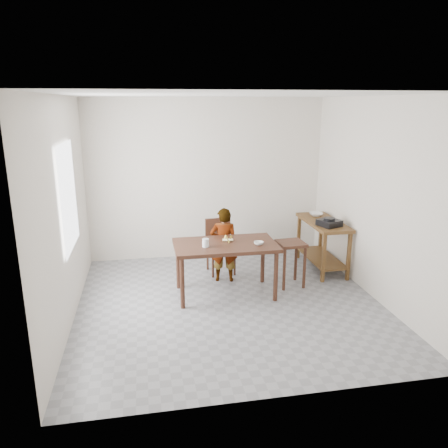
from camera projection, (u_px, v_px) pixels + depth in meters
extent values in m
cube|color=gray|center=(229.00, 304.00, 5.89)|extent=(4.00, 4.00, 0.04)
cube|color=white|center=(230.00, 93.00, 5.16)|extent=(4.00, 4.00, 0.04)
cube|color=silver|center=(207.00, 179.00, 7.44)|extent=(4.00, 0.04, 2.70)
cube|color=silver|center=(277.00, 260.00, 3.61)|extent=(4.00, 0.04, 2.70)
cube|color=silver|center=(63.00, 213.00, 5.17)|extent=(0.04, 4.00, 2.70)
cube|color=silver|center=(377.00, 200.00, 5.88)|extent=(0.04, 4.00, 2.70)
cube|color=white|center=(69.00, 197.00, 5.33)|extent=(0.02, 1.10, 1.30)
imported|color=white|center=(224.00, 245.00, 6.50)|extent=(0.46, 0.35, 1.13)
cylinder|color=white|center=(206.00, 243.00, 5.81)|extent=(0.12, 0.12, 0.11)
imported|color=silver|center=(259.00, 243.00, 5.92)|extent=(0.18, 0.18, 0.04)
imported|color=silver|center=(316.00, 214.00, 7.22)|extent=(0.27, 0.27, 0.06)
cube|color=black|center=(329.00, 223.00, 6.63)|extent=(0.38, 0.38, 0.10)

